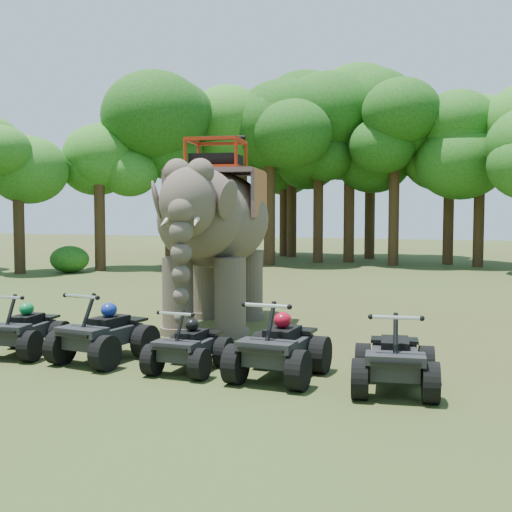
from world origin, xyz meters
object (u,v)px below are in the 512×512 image
at_px(atv_1, 104,326).
at_px(atv_2, 189,339).
at_px(atv_4, 395,350).
at_px(elephant, 216,231).
at_px(atv_0, 23,323).
at_px(atv_3, 279,338).

bearing_deg(atv_1, atv_2, 3.19).
bearing_deg(atv_4, atv_1, 169.80).
xyz_separation_m(elephant, atv_2, (1.32, -4.28, -1.79)).
bearing_deg(atv_1, atv_0, -170.69).
xyz_separation_m(atv_1, atv_3, (3.52, -0.08, 0.01)).
relative_size(atv_2, atv_3, 0.83).
relative_size(atv_1, atv_2, 1.18).
relative_size(atv_2, atv_4, 0.87).
xyz_separation_m(elephant, atv_4, (4.94, -4.33, -1.71)).
distance_m(atv_2, atv_3, 1.67).
relative_size(elephant, atv_1, 3.09).
bearing_deg(atv_0, atv_1, -5.63).
bearing_deg(atv_3, atv_4, -0.60).
distance_m(elephant, atv_4, 6.78).
bearing_deg(elephant, atv_0, -129.39).
height_order(atv_2, atv_4, atv_4).
distance_m(atv_0, atv_4, 7.32).
xyz_separation_m(atv_0, atv_1, (1.84, 0.05, 0.05)).
distance_m(elephant, atv_2, 4.82).
xyz_separation_m(atv_0, atv_4, (7.31, -0.15, 0.03)).
bearing_deg(atv_2, atv_1, 176.47).
relative_size(elephant, atv_4, 3.19).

